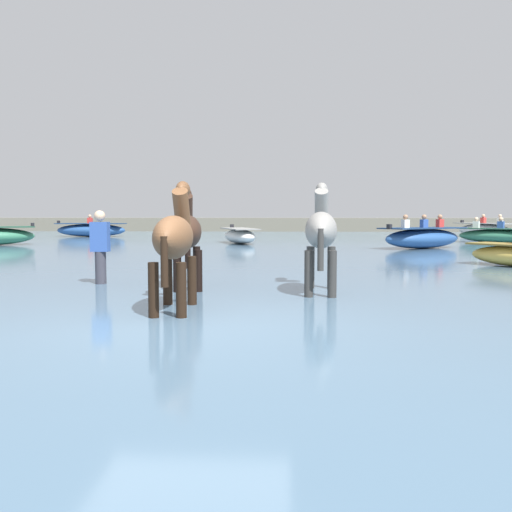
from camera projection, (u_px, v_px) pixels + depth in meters
name	position (u px, v px, depth m)	size (l,w,h in m)	color
ground_plane	(186.00, 346.00, 6.72)	(120.00, 120.00, 0.00)	#666051
water_surface	(247.00, 262.00, 16.66)	(90.00, 90.00, 0.29)	slate
horse_lead_grey	(321.00, 233.00, 9.24)	(0.60, 1.95, 2.12)	gray
horse_trailing_dark_bay	(187.00, 234.00, 9.83)	(0.75, 1.89, 2.05)	#382319
horse_flank_bay	(174.00, 241.00, 7.53)	(0.55, 1.87, 2.05)	brown
boat_far_inshore	(91.00, 230.00, 31.24)	(3.89, 1.39, 1.22)	#28518E
boat_mid_outer	(485.00, 230.00, 30.35)	(2.68, 3.87, 1.25)	silver
boat_mid_channel	(499.00, 236.00, 24.41)	(3.45, 3.04, 1.12)	#337556
boat_distant_east	(423.00, 238.00, 20.81)	(3.65, 3.09, 1.25)	#28518E
boat_near_port	(240.00, 236.00, 24.20)	(2.06, 3.35, 0.79)	silver
person_wading_close	(100.00, 252.00, 10.34)	(0.32, 0.20, 1.63)	#383842
far_shoreline	(271.00, 226.00, 41.01)	(80.00, 2.40, 1.24)	#706B5B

